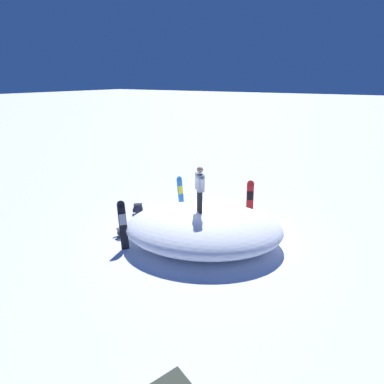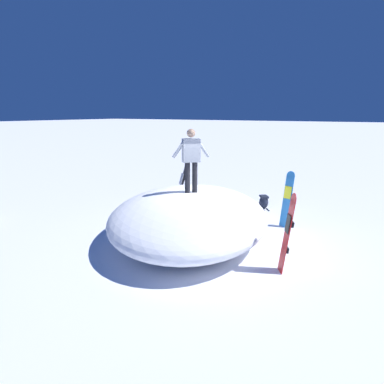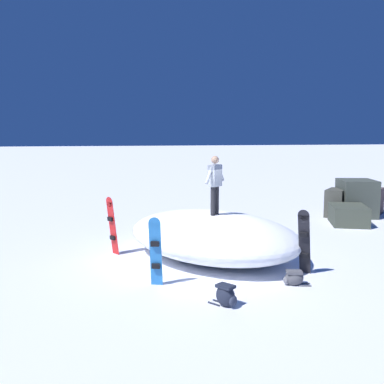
{
  "view_description": "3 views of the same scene",
  "coord_description": "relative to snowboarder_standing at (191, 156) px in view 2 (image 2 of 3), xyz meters",
  "views": [
    {
      "loc": [
        9.43,
        5.46,
        5.71
      ],
      "look_at": [
        0.57,
        0.02,
        1.89
      ],
      "focal_mm": 29.11,
      "sensor_mm": 36.0,
      "label": 1
    },
    {
      "loc": [
        -4.04,
        7.83,
        3.29
      ],
      "look_at": [
        0.19,
        0.96,
        1.39
      ],
      "focal_mm": 31.83,
      "sensor_mm": 36.0,
      "label": 2
    },
    {
      "loc": [
        -2.66,
        -11.44,
        3.48
      ],
      "look_at": [
        0.07,
        0.96,
        1.8
      ],
      "focal_mm": 41.04,
      "sensor_mm": 36.0,
      "label": 3
    }
  ],
  "objects": [
    {
      "name": "snowboard_tertiary_upright",
      "position": [
        -2.84,
        0.81,
        -1.28
      ],
      "size": [
        0.35,
        0.37,
        1.71
      ],
      "color": "red",
      "rests_on": "ground"
    },
    {
      "name": "snowboard_secondary_upright",
      "position": [
        -1.98,
        -2.14,
        -1.32
      ],
      "size": [
        0.34,
        0.33,
        1.64
      ],
      "color": "#2672BF",
      "rests_on": "ground"
    },
    {
      "name": "ground",
      "position": [
        -0.6,
        -0.35,
        -2.17
      ],
      "size": [
        240.0,
        240.0,
        0.0
      ],
      "primitive_type": "plane",
      "color": "white"
    },
    {
      "name": "snowboard_primary_upright",
      "position": [
        1.69,
        -2.13,
        -1.29
      ],
      "size": [
        0.51,
        0.54,
        1.69
      ],
      "color": "black",
      "rests_on": "ground"
    },
    {
      "name": "backpack_near",
      "position": [
        1.15,
        -2.73,
        -1.99
      ],
      "size": [
        0.67,
        0.39,
        0.34
      ],
      "color": "#4C4C51",
      "rests_on": "ground"
    },
    {
      "name": "snow_mound",
      "position": [
        -0.03,
        0.15,
        -1.56
      ],
      "size": [
        6.13,
        6.89,
        1.21
      ],
      "primitive_type": "ellipsoid",
      "rotation": [
        0.0,
        0.0,
        2.01
      ],
      "color": "white",
      "rests_on": "ground"
    },
    {
      "name": "backpack_far",
      "position": [
        -0.75,
        -3.61,
        -1.93
      ],
      "size": [
        0.55,
        0.63,
        0.46
      ],
      "color": "#1E2333",
      "rests_on": "ground"
    },
    {
      "name": "snowboarder_standing",
      "position": [
        0.0,
        0.0,
        0.0
      ],
      "size": [
        0.77,
        0.78,
        1.67
      ],
      "color": "black",
      "rests_on": "snow_mound"
    }
  ]
}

